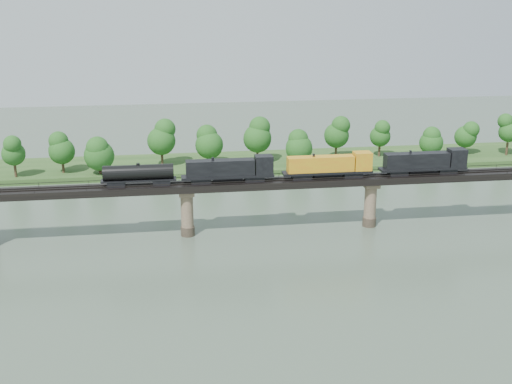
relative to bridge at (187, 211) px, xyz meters
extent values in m
plane|color=#3B4C3D|center=(0.00, -30.00, -5.46)|extent=(400.00, 400.00, 0.00)
cube|color=#28491D|center=(0.00, 55.00, -4.66)|extent=(300.00, 24.00, 1.60)
cylinder|color=#473A2D|center=(0.00, 0.00, -4.46)|extent=(3.00, 3.00, 2.00)
cylinder|color=#856F57|center=(0.00, 0.00, 0.04)|extent=(2.60, 2.60, 9.00)
cube|color=#856F57|center=(0.00, 0.00, 4.04)|extent=(3.20, 3.20, 1.00)
cylinder|color=#473A2D|center=(40.00, 0.00, -4.46)|extent=(3.00, 3.00, 2.00)
cylinder|color=#856F57|center=(40.00, 0.00, 0.04)|extent=(2.60, 2.60, 9.00)
cube|color=#856F57|center=(40.00, 0.00, 4.04)|extent=(3.20, 3.20, 1.00)
cube|color=black|center=(0.00, 0.00, 5.29)|extent=(220.00, 5.00, 1.50)
cube|color=black|center=(0.00, -0.75, 6.12)|extent=(220.00, 0.12, 0.16)
cube|color=black|center=(0.00, 0.75, 6.12)|extent=(220.00, 0.12, 0.16)
cube|color=black|center=(0.00, -2.40, 6.74)|extent=(220.00, 0.10, 0.10)
cube|color=black|center=(0.00, 2.40, 6.74)|extent=(220.00, 0.10, 0.10)
cube|color=black|center=(0.00, -2.40, 6.39)|extent=(0.08, 0.08, 0.70)
cube|color=black|center=(0.00, 2.40, 6.39)|extent=(0.08, 0.08, 0.70)
cylinder|color=#382619|center=(-44.43, 46.31, -2.10)|extent=(0.70, 0.70, 3.51)
sphere|color=#164A15|center=(-44.43, 46.31, 2.57)|extent=(6.31, 6.31, 6.31)
sphere|color=#164A15|center=(-44.43, 46.31, 5.50)|extent=(4.73, 4.73, 4.73)
cylinder|color=#382619|center=(-32.24, 48.84, -2.19)|extent=(0.70, 0.70, 3.34)
sphere|color=#164A15|center=(-32.24, 48.84, 2.27)|extent=(7.18, 7.18, 7.18)
sphere|color=#164A15|center=(-32.24, 48.84, 5.06)|extent=(5.39, 5.39, 5.39)
cylinder|color=#382619|center=(-22.01, 46.15, -2.45)|extent=(0.70, 0.70, 2.83)
sphere|color=#164A15|center=(-22.01, 46.15, 1.32)|extent=(8.26, 8.26, 8.26)
sphere|color=#164A15|center=(-22.01, 46.15, 3.68)|extent=(6.19, 6.19, 6.19)
cylinder|color=#382619|center=(-5.04, 52.68, -1.88)|extent=(0.70, 0.70, 3.96)
sphere|color=#164A15|center=(-5.04, 52.68, 3.41)|extent=(8.07, 8.07, 8.07)
sphere|color=#164A15|center=(-5.04, 52.68, 6.71)|extent=(6.05, 6.05, 6.05)
cylinder|color=#382619|center=(8.52, 51.14, -2.23)|extent=(0.70, 0.70, 3.27)
sphere|color=#164A15|center=(8.52, 51.14, 2.13)|extent=(8.03, 8.03, 8.03)
sphere|color=#164A15|center=(8.52, 51.14, 4.85)|extent=(6.02, 6.02, 6.02)
cylinder|color=#382619|center=(22.65, 52.31, -1.90)|extent=(0.70, 0.70, 3.92)
sphere|color=#164A15|center=(22.65, 52.31, 3.33)|extent=(8.29, 8.29, 8.29)
sphere|color=#164A15|center=(22.65, 52.31, 6.60)|extent=(6.21, 6.21, 6.21)
cylinder|color=#382619|center=(33.59, 45.35, -2.35)|extent=(0.70, 0.70, 3.02)
sphere|color=#164A15|center=(33.59, 45.35, 1.69)|extent=(7.74, 7.74, 7.74)
sphere|color=#164A15|center=(33.59, 45.35, 4.21)|extent=(5.80, 5.80, 5.80)
cylinder|color=#382619|center=(46.81, 54.03, -1.96)|extent=(0.70, 0.70, 3.80)
sphere|color=#164A15|center=(46.81, 54.03, 3.10)|extent=(7.47, 7.47, 7.47)
sphere|color=#164A15|center=(46.81, 54.03, 6.27)|extent=(5.60, 5.60, 5.60)
cylinder|color=#382619|center=(60.48, 54.26, -2.17)|extent=(0.70, 0.70, 3.38)
sphere|color=#164A15|center=(60.48, 54.26, 2.34)|extent=(6.23, 6.23, 6.23)
sphere|color=#164A15|center=(60.48, 54.26, 5.16)|extent=(4.67, 4.67, 4.67)
cylinder|color=#382619|center=(74.35, 48.39, -2.47)|extent=(0.70, 0.70, 2.77)
sphere|color=#164A15|center=(74.35, 48.39, 1.22)|extent=(7.04, 7.04, 7.04)
sphere|color=#164A15|center=(74.35, 48.39, 3.54)|extent=(5.28, 5.28, 5.28)
cylinder|color=#382619|center=(87.62, 53.57, -2.39)|extent=(0.70, 0.70, 2.94)
sphere|color=#164A15|center=(87.62, 53.57, 1.54)|extent=(6.73, 6.73, 6.73)
sphere|color=#164A15|center=(87.62, 53.57, 3.99)|extent=(5.05, 5.05, 5.05)
cylinder|color=#382619|center=(99.73, 50.10, -1.89)|extent=(0.70, 0.70, 3.94)
sphere|color=#164A15|center=(99.73, 50.10, 3.37)|extent=(6.17, 6.17, 6.17)
sphere|color=#164A15|center=(99.73, 50.10, 6.65)|extent=(4.62, 4.62, 4.62)
cube|color=black|center=(57.05, 0.00, 6.60)|extent=(4.07, 2.44, 1.12)
cube|color=black|center=(45.85, 0.00, 6.60)|extent=(4.07, 2.44, 1.12)
cube|color=black|center=(51.45, 0.00, 7.31)|extent=(19.34, 3.05, 0.51)
cube|color=black|center=(49.92, 0.00, 9.20)|extent=(14.25, 2.75, 3.26)
cube|color=black|center=(59.08, 0.00, 9.50)|extent=(3.66, 3.05, 3.87)
cylinder|color=black|center=(51.45, 0.00, 6.75)|extent=(6.11, 1.43, 1.43)
cube|color=black|center=(35.67, 0.00, 6.60)|extent=(4.07, 2.44, 1.12)
cube|color=black|center=(24.47, 0.00, 6.60)|extent=(4.07, 2.44, 1.12)
cube|color=black|center=(30.07, 0.00, 7.31)|extent=(19.34, 3.05, 0.51)
cube|color=#BB9716|center=(28.54, 0.00, 9.20)|extent=(14.25, 2.75, 3.26)
cube|color=#BB9716|center=(37.70, 0.00, 9.50)|extent=(3.66, 3.05, 3.87)
cylinder|color=black|center=(30.07, 0.00, 6.75)|extent=(6.11, 1.43, 1.43)
cube|color=black|center=(14.29, 0.00, 6.60)|extent=(4.07, 2.44, 1.12)
cube|color=black|center=(3.09, 0.00, 6.60)|extent=(4.07, 2.44, 1.12)
cube|color=black|center=(8.69, 0.00, 7.31)|extent=(19.34, 3.05, 0.51)
cube|color=black|center=(7.16, 0.00, 9.20)|extent=(14.25, 2.75, 3.26)
cube|color=black|center=(16.32, 0.00, 9.50)|extent=(3.66, 3.05, 3.87)
cylinder|color=black|center=(8.69, 0.00, 6.75)|extent=(6.11, 1.43, 1.43)
cube|color=black|center=(-5.06, 0.00, 6.60)|extent=(3.56, 2.24, 1.12)
cube|color=black|center=(-14.22, 0.00, 6.60)|extent=(3.56, 2.24, 1.12)
cube|color=black|center=(-9.64, 0.00, 7.26)|extent=(15.27, 2.44, 0.31)
cylinder|color=black|center=(-9.64, 0.00, 8.89)|extent=(14.25, 3.05, 3.05)
cylinder|color=black|center=(-9.64, 0.00, 10.52)|extent=(0.71, 0.71, 0.51)
camera|label=1|loc=(-3.89, -128.36, 44.12)|focal=45.00mm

